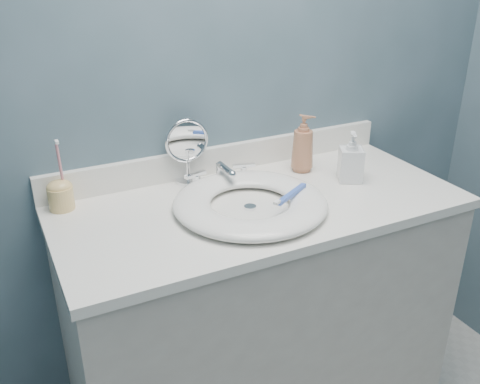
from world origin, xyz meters
TOP-DOWN VIEW (x-y plane):
  - back_wall at (0.00, 1.25)m, footprint 2.20×0.02m
  - vanity_cabinet at (0.00, 0.97)m, footprint 1.20×0.55m
  - countertop at (0.00, 0.97)m, footprint 1.22×0.57m
  - backsplash at (0.00, 1.24)m, footprint 1.22×0.02m
  - basin at (-0.05, 0.94)m, footprint 0.45×0.45m
  - drain at (-0.05, 0.94)m, footprint 0.04×0.04m
  - faucet at (-0.05, 1.14)m, footprint 0.25×0.13m
  - makeup_mirror at (-0.14, 1.21)m, footprint 0.14×0.08m
  - soap_bottle_amber at (0.24, 1.12)m, footprint 0.11×0.11m
  - soap_bottle_clear at (0.33, 0.98)m, footprint 0.10×0.10m
  - toothbrush_holder at (-0.54, 1.19)m, footprint 0.07×0.07m
  - toothbrush_lying at (0.05, 0.89)m, footprint 0.16×0.10m

SIDE VIEW (x-z plane):
  - vanity_cabinet at x=0.00m, z-range 0.00..0.85m
  - countertop at x=0.00m, z-range 0.85..0.88m
  - drain at x=-0.05m, z-range 0.88..0.89m
  - basin at x=-0.05m, z-range 0.88..0.92m
  - faucet at x=-0.05m, z-range 0.87..0.95m
  - toothbrush_lying at x=0.05m, z-range 0.92..0.93m
  - backsplash at x=0.00m, z-range 0.88..0.97m
  - toothbrush_holder at x=-0.54m, z-range 0.82..1.03m
  - soap_bottle_clear at x=0.33m, z-range 0.88..1.04m
  - soap_bottle_amber at x=0.24m, z-range 0.88..1.07m
  - makeup_mirror at x=-0.14m, z-range 0.89..1.10m
  - back_wall at x=0.00m, z-range 0.00..2.40m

